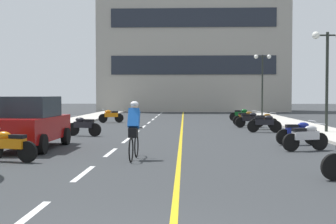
{
  "coord_description": "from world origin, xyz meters",
  "views": [
    {
      "loc": [
        0.41,
        -4.82,
        1.88
      ],
      "look_at": [
        -0.37,
        16.65,
        1.07
      ],
      "focal_mm": 49.18,
      "sensor_mm": 36.0,
      "label": 1
    }
  ],
  "objects_px": {
    "motorcycle_8": "(250,119)",
    "motorcycle_10": "(111,116)",
    "motorcycle_4": "(298,132)",
    "motorcycle_6": "(265,123)",
    "motorcycle_2": "(10,145)",
    "motorcycle_11": "(241,114)",
    "cyclist_rider": "(134,129)",
    "motorcycle_3": "(306,137)",
    "motorcycle_9": "(246,118)",
    "street_lamp_mid": "(327,58)",
    "motorcycle_5": "(84,126)",
    "parked_car_near": "(31,123)",
    "motorcycle_7": "(264,121)",
    "street_lamp_far": "(262,71)"
  },
  "relations": [
    {
      "from": "street_lamp_mid",
      "to": "motorcycle_2",
      "type": "height_order",
      "value": "street_lamp_mid"
    },
    {
      "from": "parked_car_near",
      "to": "motorcycle_8",
      "type": "xyz_separation_m",
      "value": [
        9.07,
        10.77,
        -0.44
      ]
    },
    {
      "from": "motorcycle_6",
      "to": "motorcycle_10",
      "type": "bearing_deg",
      "value": 139.0
    },
    {
      "from": "motorcycle_3",
      "to": "cyclist_rider",
      "type": "relative_size",
      "value": 0.93
    },
    {
      "from": "motorcycle_6",
      "to": "motorcycle_9",
      "type": "distance_m",
      "value": 5.32
    },
    {
      "from": "motorcycle_2",
      "to": "motorcycle_11",
      "type": "distance_m",
      "value": 22.28
    },
    {
      "from": "motorcycle_2",
      "to": "street_lamp_far",
      "type": "bearing_deg",
      "value": 66.87
    },
    {
      "from": "motorcycle_7",
      "to": "motorcycle_9",
      "type": "bearing_deg",
      "value": 99.15
    },
    {
      "from": "motorcycle_3",
      "to": "motorcycle_6",
      "type": "relative_size",
      "value": 0.97
    },
    {
      "from": "street_lamp_mid",
      "to": "motorcycle_5",
      "type": "bearing_deg",
      "value": -172.43
    },
    {
      "from": "motorcycle_4",
      "to": "motorcycle_5",
      "type": "relative_size",
      "value": 1.02
    },
    {
      "from": "motorcycle_3",
      "to": "motorcycle_9",
      "type": "bearing_deg",
      "value": 91.26
    },
    {
      "from": "street_lamp_far",
      "to": "motorcycle_5",
      "type": "bearing_deg",
      "value": -120.64
    },
    {
      "from": "motorcycle_7",
      "to": "motorcycle_10",
      "type": "distance_m",
      "value": 10.92
    },
    {
      "from": "street_lamp_mid",
      "to": "cyclist_rider",
      "type": "bearing_deg",
      "value": -132.84
    },
    {
      "from": "motorcycle_4",
      "to": "motorcycle_8",
      "type": "bearing_deg",
      "value": 93.23
    },
    {
      "from": "motorcycle_9",
      "to": "motorcycle_6",
      "type": "bearing_deg",
      "value": -87.73
    },
    {
      "from": "motorcycle_2",
      "to": "motorcycle_4",
      "type": "xyz_separation_m",
      "value": [
        9.15,
        4.64,
        0.0
      ]
    },
    {
      "from": "motorcycle_5",
      "to": "motorcycle_10",
      "type": "xyz_separation_m",
      "value": [
        -0.38,
        10.09,
        0.0
      ]
    },
    {
      "from": "motorcycle_2",
      "to": "motorcycle_10",
      "type": "xyz_separation_m",
      "value": [
        -0.08,
        18.14,
        0.0
      ]
    },
    {
      "from": "motorcycle_7",
      "to": "motorcycle_11",
      "type": "bearing_deg",
      "value": 91.68
    },
    {
      "from": "parked_car_near",
      "to": "motorcycle_11",
      "type": "distance_m",
      "value": 19.73
    },
    {
      "from": "motorcycle_9",
      "to": "motorcycle_11",
      "type": "height_order",
      "value": "same"
    },
    {
      "from": "motorcycle_7",
      "to": "cyclist_rider",
      "type": "relative_size",
      "value": 0.93
    },
    {
      "from": "motorcycle_5",
      "to": "motorcycle_8",
      "type": "height_order",
      "value": "same"
    },
    {
      "from": "motorcycle_4",
      "to": "motorcycle_6",
      "type": "bearing_deg",
      "value": 92.68
    },
    {
      "from": "motorcycle_4",
      "to": "motorcycle_9",
      "type": "bearing_deg",
      "value": 92.48
    },
    {
      "from": "motorcycle_7",
      "to": "motorcycle_8",
      "type": "xyz_separation_m",
      "value": [
        -0.57,
        1.44,
        0.0
      ]
    },
    {
      "from": "cyclist_rider",
      "to": "motorcycle_2",
      "type": "bearing_deg",
      "value": -169.26
    },
    {
      "from": "street_lamp_far",
      "to": "motorcycle_3",
      "type": "xyz_separation_m",
      "value": [
        -2.59,
        -24.19,
        -3.44
      ]
    },
    {
      "from": "street_lamp_mid",
      "to": "motorcycle_9",
      "type": "xyz_separation_m",
      "value": [
        -3.01,
        6.11,
        -3.17
      ]
    },
    {
      "from": "motorcycle_10",
      "to": "motorcycle_11",
      "type": "relative_size",
      "value": 0.97
    },
    {
      "from": "cyclist_rider",
      "to": "motorcycle_8",
      "type": "bearing_deg",
      "value": 68.41
    },
    {
      "from": "motorcycle_10",
      "to": "motorcycle_2",
      "type": "bearing_deg",
      "value": -89.75
    },
    {
      "from": "motorcycle_6",
      "to": "cyclist_rider",
      "type": "relative_size",
      "value": 0.96
    },
    {
      "from": "motorcycle_3",
      "to": "motorcycle_6",
      "type": "xyz_separation_m",
      "value": [
        -0.07,
        7.51,
        0.0
      ]
    },
    {
      "from": "motorcycle_6",
      "to": "motorcycle_8",
      "type": "relative_size",
      "value": 1.01
    },
    {
      "from": "motorcycle_4",
      "to": "motorcycle_11",
      "type": "distance_m",
      "value": 15.75
    },
    {
      "from": "motorcycle_8",
      "to": "motorcycle_10",
      "type": "bearing_deg",
      "value": 153.68
    },
    {
      "from": "motorcycle_6",
      "to": "motorcycle_8",
      "type": "xyz_separation_m",
      "value": [
        -0.25,
        3.48,
        0.0
      ]
    },
    {
      "from": "street_lamp_far",
      "to": "cyclist_rider",
      "type": "bearing_deg",
      "value": -107.12
    },
    {
      "from": "motorcycle_6",
      "to": "motorcycle_4",
      "type": "bearing_deg",
      "value": -87.32
    },
    {
      "from": "motorcycle_9",
      "to": "motorcycle_10",
      "type": "xyz_separation_m",
      "value": [
        -8.75,
        2.47,
        0.0
      ]
    },
    {
      "from": "motorcycle_2",
      "to": "motorcycle_8",
      "type": "xyz_separation_m",
      "value": [
        8.63,
        13.83,
        0.0
      ]
    },
    {
      "from": "motorcycle_8",
      "to": "motorcycle_10",
      "type": "distance_m",
      "value": 9.72
    },
    {
      "from": "motorcycle_11",
      "to": "cyclist_rider",
      "type": "bearing_deg",
      "value": -105.69
    },
    {
      "from": "street_lamp_mid",
      "to": "motorcycle_7",
      "type": "xyz_separation_m",
      "value": [
        -2.48,
        2.82,
        -3.17
      ]
    },
    {
      "from": "motorcycle_11",
      "to": "motorcycle_9",
      "type": "bearing_deg",
      "value": -93.56
    },
    {
      "from": "motorcycle_8",
      "to": "motorcycle_7",
      "type": "bearing_deg",
      "value": -68.52
    },
    {
      "from": "motorcycle_8",
      "to": "motorcycle_9",
      "type": "xyz_separation_m",
      "value": [
        0.04,
        1.84,
        0.0
      ]
    }
  ]
}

